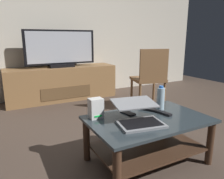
{
  "coord_description": "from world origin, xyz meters",
  "views": [
    {
      "loc": [
        -0.93,
        -1.42,
        1.06
      ],
      "look_at": [
        0.05,
        0.44,
        0.56
      ],
      "focal_mm": 34.58,
      "sensor_mm": 36.0,
      "label": 1
    }
  ],
  "objects_px": {
    "coffee_table": "(148,132)",
    "dining_chair": "(150,76)",
    "router_box": "(96,108)",
    "media_cabinet": "(62,83)",
    "television": "(61,49)",
    "laptop": "(138,115)",
    "water_bottle_near": "(161,98)",
    "cell_phone": "(128,113)",
    "soundbar_remote": "(163,113)",
    "tv_remote": "(147,109)"
  },
  "relations": [
    {
      "from": "water_bottle_near",
      "to": "tv_remote",
      "type": "distance_m",
      "value": 0.16
    },
    {
      "from": "coffee_table",
      "to": "dining_chair",
      "type": "relative_size",
      "value": 1.1
    },
    {
      "from": "cell_phone",
      "to": "tv_remote",
      "type": "bearing_deg",
      "value": -13.68
    },
    {
      "from": "dining_chair",
      "to": "soundbar_remote",
      "type": "relative_size",
      "value": 5.71
    },
    {
      "from": "coffee_table",
      "to": "laptop",
      "type": "bearing_deg",
      "value": -163.29
    },
    {
      "from": "coffee_table",
      "to": "television",
      "type": "bearing_deg",
      "value": 92.73
    },
    {
      "from": "router_box",
      "to": "cell_phone",
      "type": "height_order",
      "value": "router_box"
    },
    {
      "from": "water_bottle_near",
      "to": "dining_chair",
      "type": "bearing_deg",
      "value": 56.97
    },
    {
      "from": "media_cabinet",
      "to": "television",
      "type": "relative_size",
      "value": 1.57
    },
    {
      "from": "laptop",
      "to": "soundbar_remote",
      "type": "distance_m",
      "value": 0.32
    },
    {
      "from": "television",
      "to": "dining_chair",
      "type": "relative_size",
      "value": 1.29
    },
    {
      "from": "media_cabinet",
      "to": "router_box",
      "type": "relative_size",
      "value": 11.0
    },
    {
      "from": "media_cabinet",
      "to": "cell_phone",
      "type": "relative_size",
      "value": 13.3
    },
    {
      "from": "television",
      "to": "water_bottle_near",
      "type": "height_order",
      "value": "television"
    },
    {
      "from": "media_cabinet",
      "to": "tv_remote",
      "type": "distance_m",
      "value": 2.17
    },
    {
      "from": "coffee_table",
      "to": "laptop",
      "type": "height_order",
      "value": "laptop"
    },
    {
      "from": "coffee_table",
      "to": "dining_chair",
      "type": "xyz_separation_m",
      "value": [
        0.89,
        1.13,
        0.24
      ]
    },
    {
      "from": "soundbar_remote",
      "to": "television",
      "type": "bearing_deg",
      "value": 86.05
    },
    {
      "from": "tv_remote",
      "to": "coffee_table",
      "type": "bearing_deg",
      "value": -154.66
    },
    {
      "from": "water_bottle_near",
      "to": "cell_phone",
      "type": "relative_size",
      "value": 1.62
    },
    {
      "from": "water_bottle_near",
      "to": "soundbar_remote",
      "type": "relative_size",
      "value": 1.42
    },
    {
      "from": "tv_remote",
      "to": "water_bottle_near",
      "type": "bearing_deg",
      "value": -46.04
    },
    {
      "from": "coffee_table",
      "to": "soundbar_remote",
      "type": "bearing_deg",
      "value": 5.48
    },
    {
      "from": "laptop",
      "to": "router_box",
      "type": "height_order",
      "value": "router_box"
    },
    {
      "from": "laptop",
      "to": "water_bottle_near",
      "type": "bearing_deg",
      "value": 24.91
    },
    {
      "from": "water_bottle_near",
      "to": "cell_phone",
      "type": "bearing_deg",
      "value": 172.6
    },
    {
      "from": "television",
      "to": "dining_chair",
      "type": "distance_m",
      "value": 1.57
    },
    {
      "from": "coffee_table",
      "to": "water_bottle_near",
      "type": "bearing_deg",
      "value": 29.11
    },
    {
      "from": "media_cabinet",
      "to": "router_box",
      "type": "xyz_separation_m",
      "value": [
        -0.28,
        -2.11,
        0.2
      ]
    },
    {
      "from": "coffee_table",
      "to": "dining_chair",
      "type": "height_order",
      "value": "dining_chair"
    },
    {
      "from": "media_cabinet",
      "to": "dining_chair",
      "type": "bearing_deg",
      "value": -49.82
    },
    {
      "from": "tv_remote",
      "to": "soundbar_remote",
      "type": "relative_size",
      "value": 1.0
    },
    {
      "from": "television",
      "to": "cell_phone",
      "type": "bearing_deg",
      "value": -89.53
    },
    {
      "from": "coffee_table",
      "to": "media_cabinet",
      "type": "height_order",
      "value": "media_cabinet"
    },
    {
      "from": "soundbar_remote",
      "to": "coffee_table",
      "type": "bearing_deg",
      "value": 174.39
    },
    {
      "from": "soundbar_remote",
      "to": "cell_phone",
      "type": "bearing_deg",
      "value": 138.38
    },
    {
      "from": "router_box",
      "to": "television",
      "type": "bearing_deg",
      "value": 82.42
    },
    {
      "from": "television",
      "to": "soundbar_remote",
      "type": "relative_size",
      "value": 7.4
    },
    {
      "from": "cell_phone",
      "to": "laptop",
      "type": "bearing_deg",
      "value": -112.39
    },
    {
      "from": "water_bottle_near",
      "to": "tv_remote",
      "type": "relative_size",
      "value": 1.42
    },
    {
      "from": "dining_chair",
      "to": "cell_phone",
      "type": "height_order",
      "value": "dining_chair"
    },
    {
      "from": "media_cabinet",
      "to": "water_bottle_near",
      "type": "height_order",
      "value": "water_bottle_near"
    },
    {
      "from": "media_cabinet",
      "to": "water_bottle_near",
      "type": "xyz_separation_m",
      "value": [
        0.35,
        -2.19,
        0.23
      ]
    },
    {
      "from": "dining_chair",
      "to": "water_bottle_near",
      "type": "relative_size",
      "value": 4.03
    },
    {
      "from": "coffee_table",
      "to": "router_box",
      "type": "xyz_separation_m",
      "value": [
        -0.39,
        0.21,
        0.21
      ]
    },
    {
      "from": "media_cabinet",
      "to": "tv_remote",
      "type": "xyz_separation_m",
      "value": [
        0.22,
        -2.15,
        0.13
      ]
    },
    {
      "from": "television",
      "to": "coffee_table",
      "type": "bearing_deg",
      "value": -87.27
    },
    {
      "from": "media_cabinet",
      "to": "router_box",
      "type": "bearing_deg",
      "value": -97.5
    },
    {
      "from": "television",
      "to": "laptop",
      "type": "height_order",
      "value": "television"
    },
    {
      "from": "dining_chair",
      "to": "router_box",
      "type": "height_order",
      "value": "dining_chair"
    }
  ]
}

